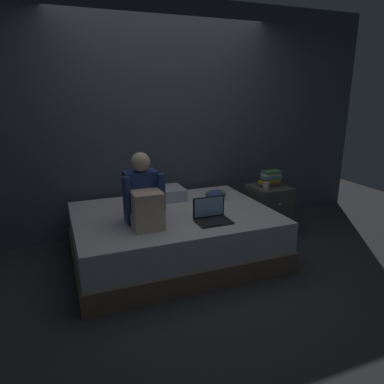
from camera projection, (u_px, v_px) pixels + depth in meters
The scene contains 10 objects.
ground_plane at pixel (203, 267), 3.54m from camera, with size 8.00×8.00×0.00m, color #2D2D33.
wall_back at pixel (164, 120), 4.24m from camera, with size 5.60×0.10×2.70m, color #424751.
bed at pixel (174, 235), 3.67m from camera, with size 2.00×1.50×0.51m.
nightstand at pixel (268, 210), 4.33m from camera, with size 0.44×0.46×0.59m.
person_sitting at pixel (143, 198), 3.21m from camera, with size 0.39×0.44×0.66m.
laptop at pixel (212, 216), 3.33m from camera, with size 0.32×0.23×0.22m.
pillow at pixel (159, 194), 3.97m from camera, with size 0.56×0.36×0.13m, color silver.
book_stack at pixel (270, 178), 4.23m from camera, with size 0.24×0.17×0.19m.
mug at pixel (266, 186), 4.08m from camera, with size 0.08×0.08×0.09m, color #BCB2A3.
clothes_pile at pixel (215, 195), 4.01m from camera, with size 0.24×0.20×0.11m.
Camera 1 is at (-1.28, -2.93, 1.69)m, focal length 33.20 mm.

